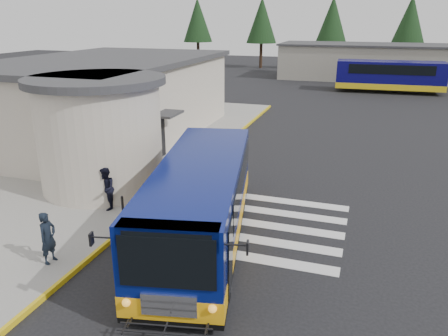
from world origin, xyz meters
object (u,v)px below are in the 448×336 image
(pedestrian_a, at_px, (48,238))
(bollard, at_px, (123,210))
(far_bus_a, at_px, (390,75))
(pedestrian_b, at_px, (106,189))
(transit_bus, at_px, (200,206))

(pedestrian_a, height_order, bollard, pedestrian_a)
(bollard, height_order, far_bus_a, far_bus_a)
(pedestrian_a, distance_m, pedestrian_b, 3.98)
(transit_bus, xyz_separation_m, far_bus_a, (6.73, 35.08, 0.37))
(pedestrian_a, bearing_deg, pedestrian_b, 10.55)
(transit_bus, bearing_deg, pedestrian_a, -155.71)
(pedestrian_b, bearing_deg, far_bus_a, 128.06)
(pedestrian_a, bearing_deg, far_bus_a, -12.49)
(far_bus_a, bearing_deg, pedestrian_b, 159.53)
(transit_bus, relative_size, bollard, 9.57)
(transit_bus, bearing_deg, pedestrian_b, 153.60)
(far_bus_a, bearing_deg, transit_bus, 166.77)
(pedestrian_a, relative_size, bollard, 1.52)
(pedestrian_a, xyz_separation_m, bollard, (0.78, 2.98, -0.28))
(bollard, bearing_deg, pedestrian_a, -104.68)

